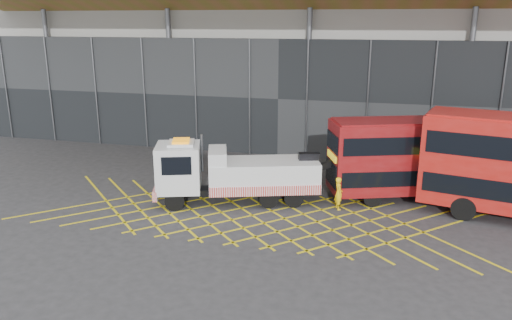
# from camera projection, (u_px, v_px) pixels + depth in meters

# --- Properties ---
(ground_plane) EXTENTS (120.00, 120.00, 0.00)m
(ground_plane) POSITION_uv_depth(u_px,v_px,m) (191.00, 209.00, 25.21)
(ground_plane) COLOR #2D2D30
(road_markings) EXTENTS (23.16, 7.16, 0.01)m
(road_markings) POSITION_uv_depth(u_px,v_px,m) (252.00, 215.00, 24.43)
(road_markings) COLOR yellow
(road_markings) RESTS_ON ground_plane
(construction_building) EXTENTS (55.00, 23.97, 18.00)m
(construction_building) POSITION_uv_depth(u_px,v_px,m) (297.00, 23.00, 39.43)
(construction_building) COLOR #979792
(construction_building) RESTS_ON ground_plane
(recovery_truck) EXTENTS (9.82, 4.93, 3.47)m
(recovery_truck) POSITION_uv_depth(u_px,v_px,m) (232.00, 173.00, 25.79)
(recovery_truck) COLOR black
(recovery_truck) RESTS_ON ground_plane
(bus_towed) EXTENTS (10.68, 5.90, 4.28)m
(bus_towed) POSITION_uv_depth(u_px,v_px,m) (429.00, 155.00, 26.32)
(bus_towed) COLOR maroon
(bus_towed) RESTS_ON ground_plane
(worker) EXTENTS (0.62, 0.73, 1.68)m
(worker) POSITION_uv_depth(u_px,v_px,m) (339.00, 193.00, 25.03)
(worker) COLOR yellow
(worker) RESTS_ON ground_plane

